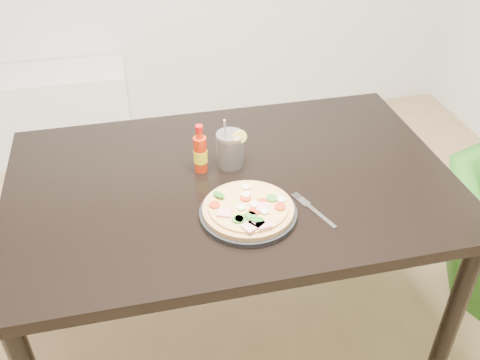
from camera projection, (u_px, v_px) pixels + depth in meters
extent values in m
cube|color=black|center=(232.00, 184.00, 1.70)|extent=(1.40, 0.90, 0.04)
cylinder|color=black|center=(451.00, 321.00, 1.73)|extent=(0.06, 0.06, 0.71)
cylinder|color=black|center=(54.00, 224.00, 2.11)|extent=(0.06, 0.06, 0.71)
cylinder|color=black|center=(356.00, 182.00, 2.34)|extent=(0.06, 0.06, 0.71)
cylinder|color=black|center=(248.00, 213.00, 1.54)|extent=(0.28, 0.28, 0.02)
cylinder|color=tan|center=(248.00, 209.00, 1.53)|extent=(0.26, 0.26, 0.01)
cylinder|color=#DDCE60|center=(248.00, 206.00, 1.52)|extent=(0.23, 0.23, 0.01)
cube|color=pink|center=(249.00, 227.00, 1.44)|extent=(0.05, 0.05, 0.01)
cube|color=pink|center=(263.00, 207.00, 1.51)|extent=(0.05, 0.05, 0.01)
cube|color=pink|center=(263.00, 225.00, 1.44)|extent=(0.04, 0.04, 0.01)
cube|color=pink|center=(225.00, 213.00, 1.48)|extent=(0.05, 0.05, 0.01)
cube|color=pink|center=(257.00, 223.00, 1.45)|extent=(0.05, 0.05, 0.01)
cylinder|color=red|center=(246.00, 198.00, 1.54)|extent=(0.03, 0.03, 0.01)
cylinder|color=red|center=(280.00, 207.00, 1.51)|extent=(0.03, 0.03, 0.01)
cylinder|color=red|center=(262.00, 202.00, 1.52)|extent=(0.03, 0.03, 0.01)
cylinder|color=red|center=(215.00, 205.00, 1.51)|extent=(0.03, 0.03, 0.01)
cylinder|color=red|center=(254.00, 212.00, 1.49)|extent=(0.03, 0.03, 0.01)
cylinder|color=#3C7E2A|center=(272.00, 198.00, 1.54)|extent=(0.03, 0.03, 0.01)
cylinder|color=#3C7E2A|center=(250.00, 216.00, 1.48)|extent=(0.03, 0.03, 0.01)
cylinder|color=#3C7E2A|center=(238.00, 219.00, 1.46)|extent=(0.03, 0.03, 0.01)
cylinder|color=#3C7E2A|center=(241.00, 219.00, 1.46)|extent=(0.03, 0.03, 0.01)
ellipsoid|color=white|center=(265.00, 211.00, 1.49)|extent=(0.03, 0.03, 0.01)
ellipsoid|color=white|center=(246.00, 195.00, 1.55)|extent=(0.03, 0.03, 0.01)
ellipsoid|color=white|center=(246.00, 187.00, 1.58)|extent=(0.03, 0.03, 0.01)
ellipsoid|color=white|center=(255.00, 204.00, 1.52)|extent=(0.03, 0.03, 0.01)
ellipsoid|color=white|center=(256.00, 220.00, 1.46)|extent=(0.03, 0.03, 0.01)
ellipsoid|color=white|center=(241.00, 207.00, 1.50)|extent=(0.03, 0.03, 0.01)
ellipsoid|color=white|center=(282.00, 200.00, 1.53)|extent=(0.03, 0.03, 0.01)
ellipsoid|color=#1C6B19|center=(257.00, 219.00, 1.45)|extent=(0.05, 0.04, 0.00)
ellipsoid|color=#1C6B19|center=(219.00, 194.00, 1.54)|extent=(0.04, 0.05, 0.00)
cylinder|color=red|center=(200.00, 154.00, 1.69)|extent=(0.05, 0.05, 0.12)
cylinder|color=yellow|center=(201.00, 156.00, 1.69)|extent=(0.04, 0.04, 0.04)
cylinder|color=red|center=(199.00, 134.00, 1.64)|extent=(0.02, 0.02, 0.03)
cylinder|color=red|center=(199.00, 128.00, 1.63)|extent=(0.02, 0.02, 0.02)
cylinder|color=black|center=(230.00, 151.00, 1.72)|extent=(0.08, 0.08, 0.10)
cylinder|color=silver|center=(230.00, 149.00, 1.72)|extent=(0.09, 0.09, 0.12)
cylinder|color=#F2E059|center=(240.00, 137.00, 1.67)|extent=(0.04, 0.01, 0.04)
cylinder|color=#B2B2B7|center=(226.00, 139.00, 1.70)|extent=(0.03, 0.06, 0.17)
cube|color=silver|center=(321.00, 216.00, 1.53)|extent=(0.05, 0.12, 0.00)
cube|color=silver|center=(304.00, 202.00, 1.59)|extent=(0.04, 0.05, 0.00)
cube|color=silver|center=(294.00, 197.00, 1.60)|extent=(0.01, 0.03, 0.00)
cube|color=silver|center=(296.00, 197.00, 1.61)|extent=(0.01, 0.03, 0.00)
cube|color=silver|center=(298.00, 196.00, 1.61)|extent=(0.01, 0.03, 0.00)
cube|color=silver|center=(299.00, 195.00, 1.61)|extent=(0.01, 0.03, 0.00)
cube|color=white|center=(3.00, 119.00, 3.00)|extent=(1.40, 0.34, 0.50)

